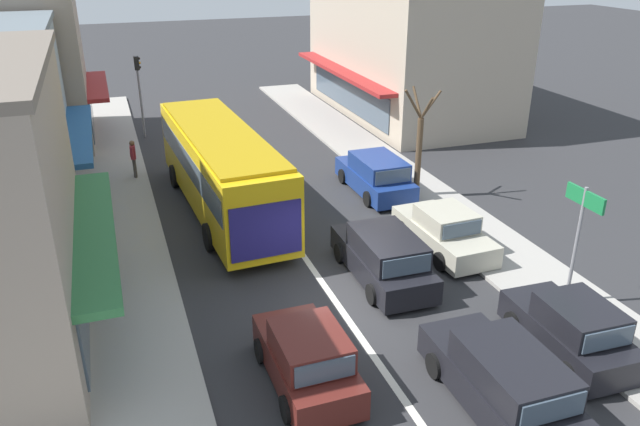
% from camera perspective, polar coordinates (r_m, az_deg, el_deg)
% --- Properties ---
extents(ground_plane, '(140.00, 140.00, 0.00)m').
position_cam_1_polar(ground_plane, '(18.22, 1.42, -8.09)').
color(ground_plane, '#2D2D30').
extents(lane_centre_line, '(0.20, 28.00, 0.01)m').
position_cam_1_polar(lane_centre_line, '(21.53, -2.33, -2.76)').
color(lane_centre_line, silver).
rests_on(lane_centre_line, ground).
extents(sidewalk_left, '(5.20, 44.00, 0.14)m').
position_cam_1_polar(sidewalk_left, '(22.61, -20.62, -2.84)').
color(sidewalk_left, '#A39E96').
rests_on(sidewalk_left, ground).
extents(kerb_right, '(2.80, 44.00, 0.12)m').
position_cam_1_polar(kerb_right, '(25.44, 9.78, 1.35)').
color(kerb_right, '#A39E96').
rests_on(kerb_right, ground).
extents(building_right_far, '(8.36, 13.98, 9.13)m').
position_cam_1_polar(building_right_far, '(37.68, 8.07, 15.85)').
color(building_right_far, '#B2A38E').
rests_on(building_right_far, ground).
extents(city_bus, '(3.16, 10.97, 3.23)m').
position_cam_1_polar(city_bus, '(23.57, -9.03, 4.32)').
color(city_bus, yellow).
rests_on(city_bus, ground).
extents(hatchback_behind_bus_near, '(1.85, 3.72, 1.54)m').
position_cam_1_polar(hatchback_behind_bus_near, '(14.82, -1.17, -13.17)').
color(hatchback_behind_bus_near, '#561E19').
rests_on(hatchback_behind_bus_near, ground).
extents(wagon_adjacent_lane_trail, '(1.98, 4.52, 1.58)m').
position_cam_1_polar(wagon_adjacent_lane_trail, '(14.69, 16.47, -14.52)').
color(wagon_adjacent_lane_trail, black).
rests_on(wagon_adjacent_lane_trail, ground).
extents(wagon_queue_far_back, '(1.99, 4.52, 1.58)m').
position_cam_1_polar(wagon_queue_far_back, '(19.10, 5.83, -4.03)').
color(wagon_queue_far_back, black).
rests_on(wagon_queue_far_back, ground).
extents(parked_hatchback_kerb_front, '(1.91, 3.75, 1.54)m').
position_cam_1_polar(parked_hatchback_kerb_front, '(16.96, 21.97, -9.87)').
color(parked_hatchback_kerb_front, black).
rests_on(parked_hatchback_kerb_front, ground).
extents(parked_sedan_kerb_second, '(2.01, 4.26, 1.47)m').
position_cam_1_polar(parked_sedan_kerb_second, '(21.23, 11.27, -1.66)').
color(parked_sedan_kerb_second, '#B7B29E').
rests_on(parked_sedan_kerb_second, ground).
extents(parked_wagon_kerb_third, '(1.96, 4.51, 1.58)m').
position_cam_1_polar(parked_wagon_kerb_third, '(25.64, 5.13, 3.44)').
color(parked_wagon_kerb_third, navy).
rests_on(parked_wagon_kerb_third, ground).
extents(traffic_light_downstreet, '(0.33, 0.24, 4.20)m').
position_cam_1_polar(traffic_light_downstreet, '(33.91, -16.21, 11.36)').
color(traffic_light_downstreet, gray).
rests_on(traffic_light_downstreet, ground).
extents(directional_road_sign, '(0.10, 1.40, 3.60)m').
position_cam_1_polar(directional_road_sign, '(18.24, 22.77, -0.54)').
color(directional_road_sign, gray).
rests_on(directional_road_sign, ground).
extents(street_tree_right, '(1.58, 1.65, 4.46)m').
position_cam_1_polar(street_tree_right, '(24.89, 9.04, 5.93)').
color(street_tree_right, brown).
rests_on(street_tree_right, ground).
extents(pedestrian_with_handbag_near, '(0.25, 0.65, 1.63)m').
position_cam_1_polar(pedestrian_with_handbag_near, '(28.01, -16.70, 4.99)').
color(pedestrian_with_handbag_near, '#4C4742').
rests_on(pedestrian_with_handbag_near, sidewalk_left).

